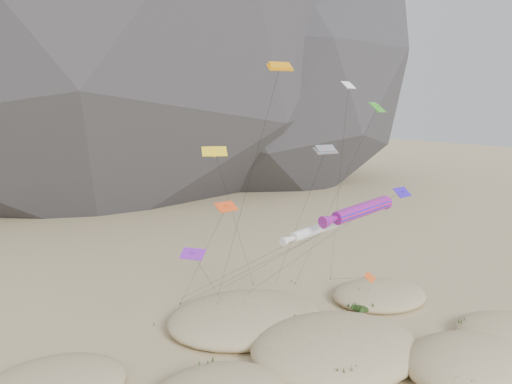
% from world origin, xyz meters
% --- Properties ---
extents(dunes, '(51.46, 39.64, 3.82)m').
position_xyz_m(dunes, '(-0.90, 4.85, 0.68)').
color(dunes, '#CCB789').
rests_on(dunes, ground).
extents(dune_grass, '(42.71, 28.89, 1.56)m').
position_xyz_m(dune_grass, '(-0.31, 4.24, 0.86)').
color(dune_grass, black).
rests_on(dune_grass, ground).
extents(kite_stakes, '(24.87, 5.52, 0.30)m').
position_xyz_m(kite_stakes, '(3.05, 22.73, 0.15)').
color(kite_stakes, '#3F2D1E').
rests_on(kite_stakes, ground).
extents(rainbow_tube_kite, '(9.21, 21.10, 14.04)m').
position_xyz_m(rainbow_tube_kite, '(5.61, 6.89, 13.02)').
color(rainbow_tube_kite, '#FF1A34').
rests_on(rainbow_tube_kite, ground).
extents(white_tube_kite, '(9.65, 18.92, 12.11)m').
position_xyz_m(white_tube_kite, '(1.20, 8.10, 11.38)').
color(white_tube_kite, silver).
rests_on(white_tube_kite, ground).
extents(orange_parafoil, '(2.42, 13.75, 26.41)m').
position_xyz_m(orange_parafoil, '(-0.51, 11.26, 25.56)').
color(orange_parafoil, orange).
rests_on(orange_parafoil, ground).
extents(multi_parafoil, '(3.46, 13.40, 18.77)m').
position_xyz_m(multi_parafoil, '(5.26, 11.79, 18.10)').
color(multi_parafoil, '#DC5117').
rests_on(multi_parafoil, ground).
extents(delta_kites, '(27.89, 20.94, 25.21)m').
position_xyz_m(delta_kites, '(4.92, 12.25, 15.90)').
color(delta_kites, purple).
rests_on(delta_kites, ground).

